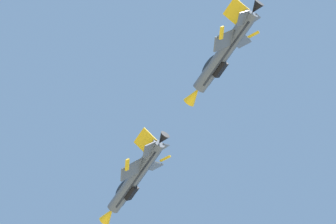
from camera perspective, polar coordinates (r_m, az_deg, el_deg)
The scene contains 2 objects.
fighter_jet_left_wing at distance 110.27m, azimuth -2.37°, elevation -4.65°, with size 15.58×7.62×8.03m.
fighter_jet_right_wing at distance 102.55m, azimuth 3.91°, elevation 4.13°, with size 15.58×7.64×8.24m.
Camera 1 is at (2.70, -4.03, 1.94)m, focal length 87.06 mm.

